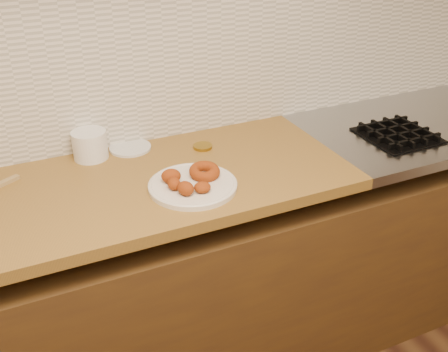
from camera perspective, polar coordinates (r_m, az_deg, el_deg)
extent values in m
cube|color=#BBA78E|center=(1.90, -7.04, 16.98)|extent=(4.00, 0.02, 2.70)
cube|color=#513414|center=(2.07, -2.65, -11.78)|extent=(3.60, 0.60, 0.77)
cube|color=silver|center=(1.93, -6.66, 12.56)|extent=(3.60, 0.02, 0.60)
cube|color=black|center=(2.12, 18.37, 4.20)|extent=(0.26, 0.26, 0.01)
cube|color=black|center=(2.06, 16.56, 4.19)|extent=(0.01, 0.24, 0.02)
cube|color=black|center=(2.06, 20.06, 3.59)|extent=(0.24, 0.01, 0.02)
cube|color=black|center=(2.09, 17.82, 4.44)|extent=(0.01, 0.24, 0.02)
cube|color=black|center=(2.09, 18.97, 4.25)|extent=(0.24, 0.01, 0.02)
cube|color=black|center=(2.13, 19.04, 4.69)|extent=(0.01, 0.24, 0.02)
cube|color=black|center=(2.13, 17.91, 4.88)|extent=(0.24, 0.01, 0.02)
cube|color=black|center=(2.17, 20.21, 4.92)|extent=(0.01, 0.24, 0.02)
cube|color=black|center=(2.17, 16.89, 5.49)|extent=(0.24, 0.01, 0.02)
cylinder|color=silver|center=(1.66, -3.42, -1.06)|extent=(0.28, 0.28, 0.02)
torus|color=#9C3508|center=(1.69, -2.15, 0.51)|extent=(0.11, 0.11, 0.05)
ellipsoid|color=#9C3508|center=(1.66, -5.78, 0.00)|extent=(0.07, 0.06, 0.05)
ellipsoid|color=#9C3508|center=(1.62, -5.46, -0.84)|extent=(0.04, 0.05, 0.04)
ellipsoid|color=#9C3508|center=(1.59, -4.19, -1.35)|extent=(0.06, 0.07, 0.04)
ellipsoid|color=#9C3508|center=(1.61, -2.36, -1.23)|extent=(0.06, 0.06, 0.03)
cylinder|color=white|center=(1.89, -14.39, 3.30)|extent=(0.14, 0.14, 0.10)
cylinder|color=silver|center=(1.94, -10.17, 3.05)|extent=(0.16, 0.16, 0.01)
cylinder|color=olive|center=(1.92, -2.33, 3.22)|extent=(0.09, 0.09, 0.01)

